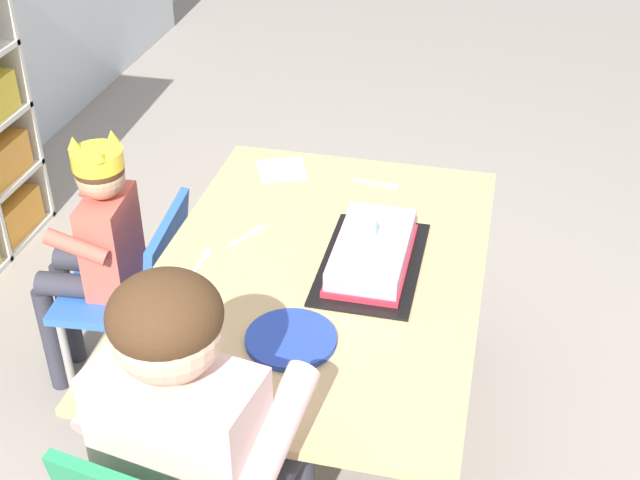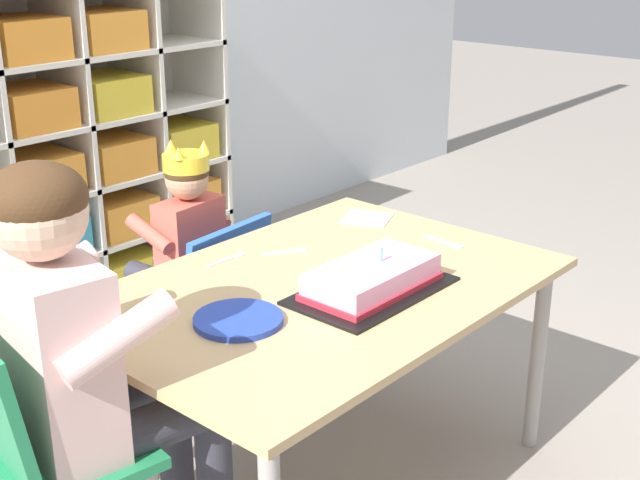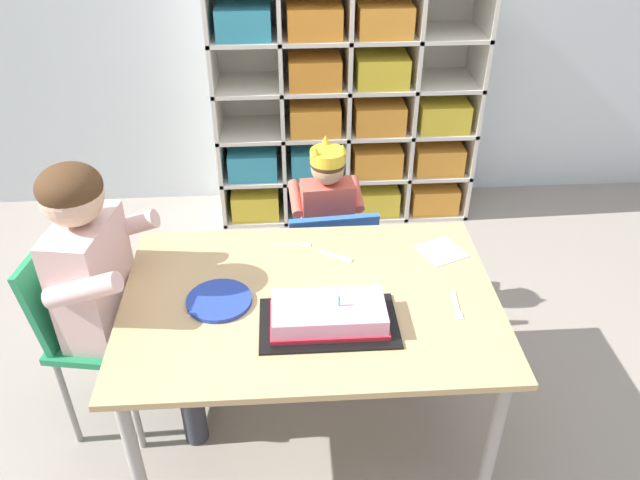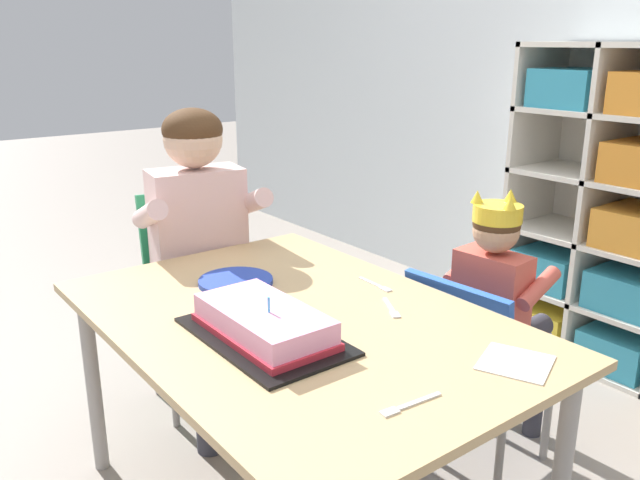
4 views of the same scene
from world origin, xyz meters
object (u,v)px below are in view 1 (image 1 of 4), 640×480
(fork_near_cake_tray, at_px, (250,234))
(fork_by_napkin, at_px, (378,184))
(activity_table, at_px, (318,287))
(classroom_chair_blue, at_px, (138,283))
(fork_beside_plate_stack, at_px, (202,261))
(paper_plate_stack, at_px, (291,339))
(child_with_crown, at_px, (96,238))
(adult_helper_seated, at_px, (199,432))
(birthday_cake_on_tray, at_px, (372,254))

(fork_near_cake_tray, relative_size, fork_by_napkin, 0.83)
(activity_table, bearing_deg, classroom_chair_blue, 79.40)
(fork_by_napkin, bearing_deg, fork_beside_plate_stack, 57.92)
(paper_plate_stack, height_order, fork_near_cake_tray, paper_plate_stack)
(classroom_chair_blue, distance_m, fork_near_cake_tray, 0.41)
(activity_table, height_order, fork_near_cake_tray, fork_near_cake_tray)
(child_with_crown, height_order, fork_beside_plate_stack, child_with_crown)
(classroom_chair_blue, distance_m, child_with_crown, 0.18)
(activity_table, bearing_deg, child_with_crown, 81.70)
(activity_table, xyz_separation_m, adult_helper_seated, (-0.64, 0.08, 0.11))
(birthday_cake_on_tray, relative_size, paper_plate_stack, 2.02)
(adult_helper_seated, bearing_deg, paper_plate_stack, -94.34)
(classroom_chair_blue, relative_size, fork_beside_plate_stack, 4.71)
(birthday_cake_on_tray, xyz_separation_m, fork_by_napkin, (0.41, 0.05, -0.03))
(child_with_crown, distance_m, paper_plate_stack, 0.78)
(adult_helper_seated, xyz_separation_m, fork_by_napkin, (1.10, -0.16, -0.05))
(paper_plate_stack, bearing_deg, fork_by_napkin, -5.32)
(adult_helper_seated, bearing_deg, classroom_chair_blue, -47.56)
(child_with_crown, distance_m, fork_near_cake_tray, 0.46)
(adult_helper_seated, height_order, birthday_cake_on_tray, adult_helper_seated)
(activity_table, xyz_separation_m, fork_by_napkin, (0.46, -0.07, 0.06))
(child_with_crown, xyz_separation_m, adult_helper_seated, (-0.74, -0.59, 0.12))
(paper_plate_stack, relative_size, fork_by_napkin, 1.48)
(classroom_chair_blue, bearing_deg, fork_by_napkin, 114.22)
(birthday_cake_on_tray, bearing_deg, paper_plate_stack, 160.05)
(fork_beside_plate_stack, bearing_deg, birthday_cake_on_tray, 103.87)
(paper_plate_stack, bearing_deg, child_with_crown, 60.21)
(paper_plate_stack, bearing_deg, fork_near_cake_tray, 28.93)
(fork_near_cake_tray, bearing_deg, activity_table, 91.64)
(child_with_crown, height_order, birthday_cake_on_tray, child_with_crown)
(birthday_cake_on_tray, xyz_separation_m, fork_beside_plate_stack, (-0.09, 0.42, -0.03))
(activity_table, height_order, classroom_chair_blue, classroom_chair_blue)
(child_with_crown, bearing_deg, classroom_chair_blue, 89.55)
(adult_helper_seated, height_order, fork_by_napkin, adult_helper_seated)
(birthday_cake_on_tray, distance_m, fork_near_cake_tray, 0.35)
(adult_helper_seated, distance_m, fork_near_cake_tray, 0.76)
(fork_beside_plate_stack, height_order, fork_near_cake_tray, same)
(activity_table, bearing_deg, fork_by_napkin, -9.23)
(activity_table, distance_m, adult_helper_seated, 0.65)
(paper_plate_stack, bearing_deg, birthday_cake_on_tray, -19.95)
(child_with_crown, distance_m, adult_helper_seated, 0.95)
(classroom_chair_blue, relative_size, paper_plate_stack, 2.93)
(classroom_chair_blue, height_order, fork_by_napkin, classroom_chair_blue)
(child_with_crown, relative_size, fork_by_napkin, 5.97)
(fork_by_napkin, bearing_deg, adult_helper_seated, 86.64)
(activity_table, height_order, paper_plate_stack, paper_plate_stack)
(adult_helper_seated, distance_m, fork_beside_plate_stack, 0.64)
(fork_near_cake_tray, bearing_deg, fork_by_napkin, 169.05)
(adult_helper_seated, bearing_deg, child_with_crown, -41.91)
(child_with_crown, height_order, paper_plate_stack, child_with_crown)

